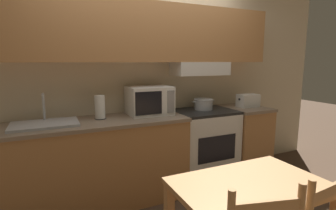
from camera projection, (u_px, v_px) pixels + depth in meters
ground_plane at (146, 180)px, 3.34m from camera, size 16.00×16.00×0.00m
wall_back at (148, 59)px, 3.03m from camera, size 5.45×0.38×2.55m
lower_counter_main at (100, 162)px, 2.73m from camera, size 1.83×0.63×0.90m
lower_counter_right_stub at (243, 140)px, 3.52m from camera, size 0.51×0.63×0.90m
stove_range at (204, 146)px, 3.28m from camera, size 0.73×0.58×0.90m
cooking_pot at (203, 104)px, 3.25m from camera, size 0.32×0.24×0.13m
microwave at (149, 100)px, 2.95m from camera, size 0.48×0.38×0.32m
toaster at (248, 100)px, 3.44m from camera, size 0.29×0.17×0.17m
sink_basin at (45, 123)px, 2.46m from camera, size 0.60×0.39×0.29m
paper_towel_roll at (100, 107)px, 2.72m from camera, size 0.12×0.12×0.25m
dining_table at (250, 203)px, 1.64m from camera, size 0.94×0.61×0.75m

